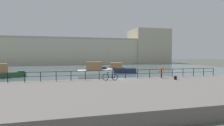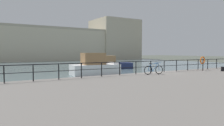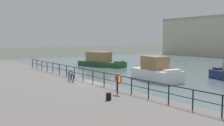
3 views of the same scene
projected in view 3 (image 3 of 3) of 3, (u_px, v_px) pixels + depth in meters
The scene contains 8 objects.
ground_plane at pixel (96, 93), 22.31m from camera, with size 240.00×240.00×0.00m, color #4C5147.
quay_promenade at pixel (18, 97), 18.48m from camera, with size 56.00×13.00×0.97m, color slate.
moored_small_launch at pixel (156, 72), 28.57m from camera, with size 6.15×3.20×2.69m.
moored_cabin_cruiser at pixel (101, 61), 43.61m from camera, with size 8.73×5.17×2.39m.
quay_railing at pixel (88, 73), 21.80m from camera, with size 27.60×0.07×1.08m.
parked_bicycle at pixel (71, 77), 22.37m from camera, with size 1.75×0.40×0.98m.
mooring_bollard at pixel (109, 97), 15.47m from camera, with size 0.32×0.32×0.44m, color black.
life_ring_stand at pixel (118, 80), 17.07m from camera, with size 0.75×0.16×1.40m.
Camera 3 is at (18.63, -11.73, 4.60)m, focal length 41.95 mm.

